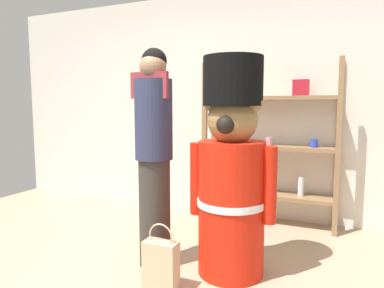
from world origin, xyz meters
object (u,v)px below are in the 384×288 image
(merchandise_shelf, at_px, (269,142))
(teddy_bear_guard, at_px, (232,174))
(shopping_bag, at_px, (161,264))
(person_shopper, at_px, (154,152))

(merchandise_shelf, height_order, teddy_bear_guard, merchandise_shelf)
(merchandise_shelf, distance_m, shopping_bag, 1.91)
(person_shopper, bearing_deg, teddy_bear_guard, 9.93)
(teddy_bear_guard, distance_m, person_shopper, 0.63)
(merchandise_shelf, relative_size, teddy_bear_guard, 1.07)
(person_shopper, height_order, shopping_bag, person_shopper)
(merchandise_shelf, distance_m, person_shopper, 1.54)
(teddy_bear_guard, bearing_deg, merchandise_shelf, 88.66)
(merchandise_shelf, height_order, person_shopper, merchandise_shelf)
(teddy_bear_guard, bearing_deg, shopping_bag, -130.95)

